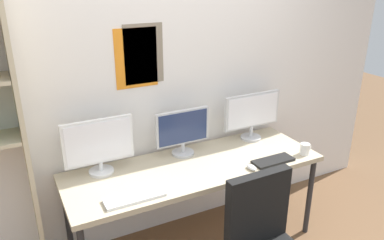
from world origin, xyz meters
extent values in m
cube|color=silver|center=(0.00, 1.02, 1.30)|extent=(4.36, 0.10, 2.60)
cube|color=gray|center=(-0.24, 0.97, 1.54)|extent=(0.30, 0.01, 0.44)
cube|color=orange|center=(-0.30, 0.97, 1.52)|extent=(0.32, 0.01, 0.44)
cube|color=tan|center=(0.00, 0.60, 0.72)|extent=(1.96, 0.68, 0.04)
cylinder|color=#262628|center=(0.93, 0.31, 0.35)|extent=(0.04, 0.04, 0.70)
cylinder|color=#262628|center=(-0.93, 0.89, 0.35)|extent=(0.04, 0.04, 0.70)
cylinder|color=#262628|center=(0.93, 0.89, 0.35)|extent=(0.04, 0.04, 0.70)
cube|color=beige|center=(-1.13, 0.83, 1.02)|extent=(0.03, 0.28, 2.04)
cube|color=black|center=(0.08, -0.09, 0.75)|extent=(0.44, 0.08, 0.48)
cylinder|color=silver|center=(-0.66, 0.81, 0.75)|extent=(0.18, 0.18, 0.02)
cylinder|color=silver|center=(-0.66, 0.81, 0.79)|extent=(0.03, 0.03, 0.06)
cube|color=silver|center=(-0.66, 0.81, 0.99)|extent=(0.50, 0.03, 0.33)
cube|color=white|center=(-0.66, 0.80, 0.99)|extent=(0.46, 0.01, 0.30)
cylinder|color=silver|center=(0.00, 0.81, 0.75)|extent=(0.18, 0.18, 0.02)
cylinder|color=silver|center=(0.00, 0.81, 0.80)|extent=(0.03, 0.03, 0.07)
cube|color=silver|center=(0.00, 0.81, 0.97)|extent=(0.45, 0.03, 0.28)
cube|color=navy|center=(0.00, 0.80, 0.97)|extent=(0.41, 0.01, 0.25)
cylinder|color=silver|center=(0.66, 0.81, 0.75)|extent=(0.18, 0.18, 0.02)
cylinder|color=silver|center=(0.66, 0.81, 0.81)|extent=(0.03, 0.03, 0.10)
cube|color=silver|center=(0.66, 0.81, 1.00)|extent=(0.54, 0.03, 0.30)
cube|color=white|center=(0.66, 0.80, 1.00)|extent=(0.50, 0.01, 0.27)
cube|color=silver|center=(-0.56, 0.37, 0.75)|extent=(0.40, 0.13, 0.02)
cube|color=black|center=(0.56, 0.37, 0.75)|extent=(0.33, 0.13, 0.02)
ellipsoid|color=silver|center=(0.34, 0.35, 0.76)|extent=(0.06, 0.10, 0.03)
cylinder|color=white|center=(0.87, 0.36, 0.79)|extent=(0.08, 0.08, 0.09)
torus|color=white|center=(0.91, 0.36, 0.79)|extent=(0.06, 0.01, 0.06)
camera|label=1|loc=(-1.19, -1.67, 2.12)|focal=35.63mm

